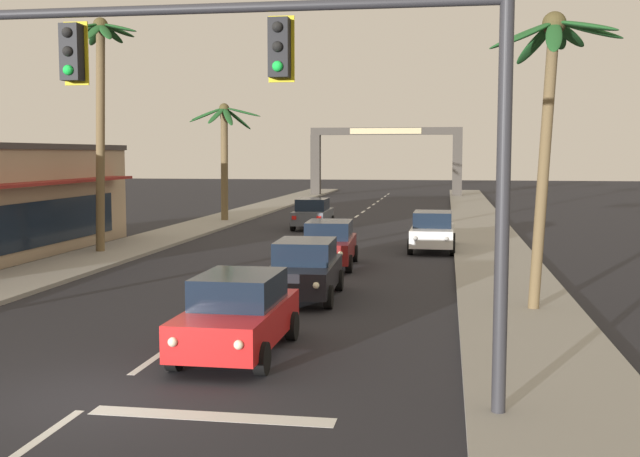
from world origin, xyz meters
TOP-DOWN VIEW (x-y plane):
  - ground_plane at (0.00, 0.00)m, footprint 220.00×220.00m
  - sidewalk_right at (7.80, 20.00)m, footprint 3.20×110.00m
  - sidewalk_left at (-7.80, 20.00)m, footprint 3.20×110.00m
  - lane_markings at (0.44, 19.76)m, footprint 4.28×87.71m
  - traffic_signal_mast at (3.37, -0.06)m, footprint 10.79×0.41m
  - sedan_lead_at_stop_bar at (1.60, 3.27)m, footprint 1.97×4.46m
  - sedan_third_in_queue at (1.85, 9.68)m, footprint 2.07×4.50m
  - sedan_fifth_in_queue at (1.59, 16.10)m, footprint 2.11×4.51m
  - sedan_oncoming_far at (-1.43, 30.24)m, footprint 1.98×4.46m
  - sedan_parked_nearest_kerb at (5.29, 21.46)m, footprint 1.99×4.47m
  - palm_left_second at (-8.07, 18.01)m, footprint 3.13×2.96m
  - palm_left_third at (-7.40, 33.46)m, footprint 4.55×4.33m
  - palm_right_second at (8.43, 8.54)m, footprint 3.31×3.17m
  - town_gateway_arch at (0.00, 63.50)m, footprint 14.57×0.90m

SIDE VIEW (x-z plane):
  - ground_plane at x=0.00m, z-range 0.00..0.00m
  - lane_markings at x=0.44m, z-range 0.00..0.01m
  - sidewalk_right at x=7.80m, z-range 0.00..0.14m
  - sidewalk_left at x=-7.80m, z-range 0.00..0.14m
  - sedan_lead_at_stop_bar at x=1.60m, z-range 0.01..1.69m
  - sedan_third_in_queue at x=1.85m, z-range 0.01..1.69m
  - sedan_fifth_in_queue at x=1.59m, z-range 0.01..1.69m
  - sedan_oncoming_far at x=-1.43m, z-range 0.01..1.69m
  - sedan_parked_nearest_kerb at x=5.29m, z-range 0.01..1.69m
  - town_gateway_arch at x=0.00m, z-range 0.98..7.61m
  - palm_left_third at x=-7.40m, z-range 1.31..8.47m
  - traffic_signal_mast at x=3.37m, z-range 1.51..8.82m
  - palm_right_second at x=8.43m, z-range 2.01..9.76m
  - palm_left_second at x=-8.07m, z-range 1.82..11.44m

